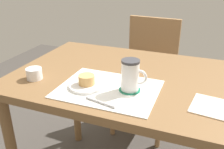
# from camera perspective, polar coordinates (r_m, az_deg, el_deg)

# --- Properties ---
(dining_table) EXTENTS (1.11, 0.73, 0.74)m
(dining_table) POSITION_cam_1_polar(r_m,az_deg,el_deg) (1.19, 4.82, -4.21)
(dining_table) COLOR brown
(dining_table) RESTS_ON ground_plane
(wooden_chair) EXTENTS (0.44, 0.44, 0.85)m
(wooden_chair) POSITION_cam_1_polar(r_m,az_deg,el_deg) (1.90, 8.10, 1.18)
(wooden_chair) COLOR #997047
(wooden_chair) RESTS_ON ground_plane
(placemat) EXTENTS (0.40, 0.31, 0.00)m
(placemat) POSITION_cam_1_polar(r_m,az_deg,el_deg) (1.03, -0.81, -3.30)
(placemat) COLOR white
(placemat) RESTS_ON dining_table
(pastry_plate) EXTENTS (0.15, 0.15, 0.01)m
(pastry_plate) POSITION_cam_1_polar(r_m,az_deg,el_deg) (1.04, -5.77, -2.48)
(pastry_plate) COLOR white
(pastry_plate) RESTS_ON placemat
(pastry) EXTENTS (0.07, 0.07, 0.04)m
(pastry) POSITION_cam_1_polar(r_m,az_deg,el_deg) (1.03, -5.83, -1.18)
(pastry) COLOR #E0A860
(pastry) RESTS_ON pastry_plate
(coffee_coaster) EXTENTS (0.09, 0.09, 0.00)m
(coffee_coaster) POSITION_cam_1_polar(r_m,az_deg,el_deg) (1.01, 4.06, -3.50)
(coffee_coaster) COLOR #196B4C
(coffee_coaster) RESTS_ON placemat
(coffee_mug) EXTENTS (0.11, 0.07, 0.13)m
(coffee_mug) POSITION_cam_1_polar(r_m,az_deg,el_deg) (0.98, 4.30, -0.14)
(coffee_mug) COLOR white
(coffee_mug) RESTS_ON coffee_coaster
(teaspoon) EXTENTS (0.13, 0.04, 0.01)m
(teaspoon) POSITION_cam_1_polar(r_m,az_deg,el_deg) (0.92, -2.67, -6.37)
(teaspoon) COLOR silver
(teaspoon) RESTS_ON placemat
(paper_napkin) EXTENTS (0.17, 0.17, 0.00)m
(paper_napkin) POSITION_cam_1_polar(r_m,az_deg,el_deg) (0.97, 22.14, -6.91)
(paper_napkin) COLOR silver
(paper_napkin) RESTS_ON dining_table
(sugar_bowl) EXTENTS (0.07, 0.07, 0.05)m
(sugar_bowl) POSITION_cam_1_polar(r_m,az_deg,el_deg) (1.16, -17.36, 0.20)
(sugar_bowl) COLOR white
(sugar_bowl) RESTS_ON dining_table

